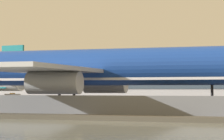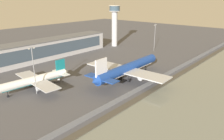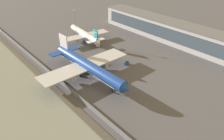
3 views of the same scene
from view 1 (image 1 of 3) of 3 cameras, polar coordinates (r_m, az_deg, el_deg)
ground_plane at (r=77.67m, az=1.65°, el=-4.51°), size 500.00×500.00×0.00m
shoreline_seawall at (r=58.50m, az=-4.54°, el=-5.06°), size 320.00×3.00×0.50m
perimeter_fence at (r=62.59m, az=-2.85°, el=-3.92°), size 280.00×0.10×2.57m
cargo_jet_blue at (r=77.97m, az=-3.03°, el=0.12°), size 57.36×49.10×16.48m
baggage_tug at (r=99.82m, az=4.11°, el=-3.51°), size 2.36×3.50×1.80m
ops_van at (r=115.38m, az=-10.66°, el=-3.05°), size 5.20×5.13×2.48m
terminal_building at (r=148.29m, az=5.26°, el=-0.64°), size 111.49×15.43×14.01m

